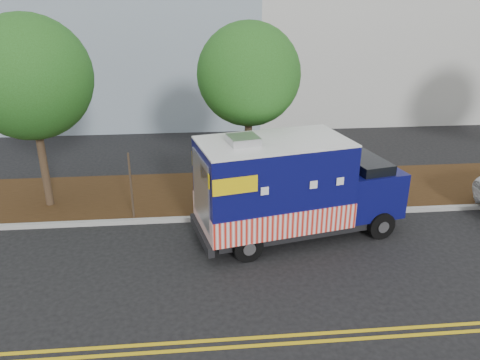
{
  "coord_description": "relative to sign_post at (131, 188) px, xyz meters",
  "views": [
    {
      "loc": [
        -1.44,
        -12.68,
        7.16
      ],
      "look_at": [
        -0.19,
        0.6,
        1.75
      ],
      "focal_mm": 35.0,
      "sensor_mm": 36.0,
      "label": 1
    }
  ],
  "objects": [
    {
      "name": "ground",
      "position": [
        3.66,
        -1.61,
        -1.2
      ],
      "size": [
        120.0,
        120.0,
        0.0
      ],
      "primitive_type": "plane",
      "color": "black",
      "rests_on": "ground"
    },
    {
      "name": "mulch_strip",
      "position": [
        3.66,
        1.89,
        -1.12
      ],
      "size": [
        120.0,
        4.0,
        0.15
      ],
      "primitive_type": "cube",
      "color": "black",
      "rests_on": "ground"
    },
    {
      "name": "tree_a",
      "position": [
        -3.06,
        1.28,
        3.39
      ],
      "size": [
        4.0,
        4.0,
        6.6
      ],
      "color": "#38281C",
      "rests_on": "ground"
    },
    {
      "name": "curb",
      "position": [
        3.66,
        -0.21,
        -1.12
      ],
      "size": [
        120.0,
        0.18,
        0.15
      ],
      "primitive_type": "cube",
      "color": "#9E9E99",
      "rests_on": "ground"
    },
    {
      "name": "tree_b",
      "position": [
        3.97,
        1.25,
        3.38
      ],
      "size": [
        3.44,
        3.44,
        6.32
      ],
      "color": "#38281C",
      "rests_on": "ground"
    },
    {
      "name": "food_truck",
      "position": [
        4.95,
        -1.42,
        0.33
      ],
      "size": [
        6.73,
        3.62,
        3.37
      ],
      "rotation": [
        0.0,
        0.0,
        0.22
      ],
      "color": "black",
      "rests_on": "ground"
    },
    {
      "name": "centerline_near",
      "position": [
        3.66,
        -6.06,
        -1.19
      ],
      "size": [
        120.0,
        0.1,
        0.01
      ],
      "primitive_type": "cube",
      "color": "gold",
      "rests_on": "ground"
    },
    {
      "name": "sign_post",
      "position": [
        0.0,
        0.0,
        0.0
      ],
      "size": [
        0.06,
        0.06,
        2.4
      ],
      "primitive_type": "cube",
      "color": "#473828",
      "rests_on": "ground"
    },
    {
      "name": "centerline_far",
      "position": [
        3.66,
        -6.31,
        -1.19
      ],
      "size": [
        120.0,
        0.1,
        0.01
      ],
      "primitive_type": "cube",
      "color": "gold",
      "rests_on": "ground"
    }
  ]
}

